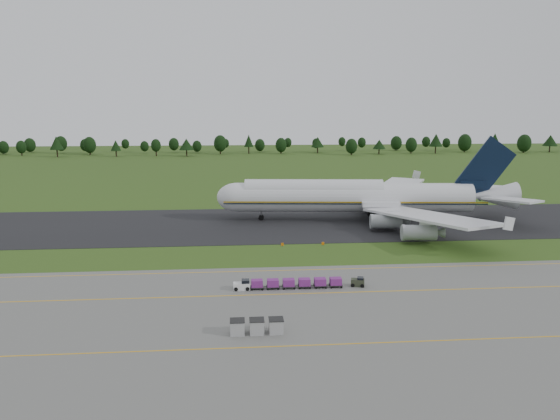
{
  "coord_description": "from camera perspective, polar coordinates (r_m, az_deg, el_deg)",
  "views": [
    {
      "loc": [
        -10.21,
        -99.67,
        27.78
      ],
      "look_at": [
        -1.7,
        2.0,
        8.34
      ],
      "focal_mm": 35.0,
      "sensor_mm": 36.0,
      "label": 1
    }
  ],
  "objects": [
    {
      "name": "baggage_train",
      "position": [
        85.05,
        0.7,
        -7.67
      ],
      "size": [
        16.89,
        1.53,
        1.47
      ],
      "color": "white",
      "rests_on": "apron"
    },
    {
      "name": "apron",
      "position": [
        72.02,
        3.82,
        -11.9
      ],
      "size": [
        300.0,
        52.0,
        0.06
      ],
      "primitive_type": "cube",
      "color": "#61615C",
      "rests_on": "ground"
    },
    {
      "name": "uld_row",
      "position": [
        69.1,
        -2.44,
        -12.05
      ],
      "size": [
        6.64,
        1.84,
        1.82
      ],
      "color": "#9B9B9B",
      "rests_on": "apron"
    },
    {
      "name": "edge_markers",
      "position": [
        111.0,
        2.39,
        -3.57
      ],
      "size": [
        8.8,
        0.3,
        0.6
      ],
      "color": "orange",
      "rests_on": "ground"
    },
    {
      "name": "tree_line",
      "position": [
        321.13,
        -0.71,
        6.96
      ],
      "size": [
        527.24,
        23.52,
        11.91
      ],
      "color": "black",
      "rests_on": "ground"
    },
    {
      "name": "utility_cart",
      "position": [
        86.95,
        8.12,
        -7.53
      ],
      "size": [
        2.33,
        1.72,
        1.15
      ],
      "color": "#303525",
      "rests_on": "apron"
    },
    {
      "name": "aircraft",
      "position": [
        135.31,
        8.28,
        1.39
      ],
      "size": [
        74.42,
        72.08,
        20.85
      ],
      "color": "silver",
      "rests_on": "ground"
    },
    {
      "name": "apron_markings",
      "position": [
        78.46,
        3.05,
        -9.92
      ],
      "size": [
        300.0,
        30.2,
        0.01
      ],
      "color": "#E6A30D",
      "rests_on": "apron"
    },
    {
      "name": "taxiway",
      "position": [
        131.05,
        -0.21,
        -1.43
      ],
      "size": [
        300.0,
        40.0,
        0.08
      ],
      "primitive_type": "cube",
      "color": "black",
      "rests_on": "ground"
    },
    {
      "name": "ground",
      "position": [
        103.97,
        1.03,
        -4.71
      ],
      "size": [
        600.0,
        600.0,
        0.0
      ],
      "primitive_type": "plane",
      "color": "#2D4B16",
      "rests_on": "ground"
    }
  ]
}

